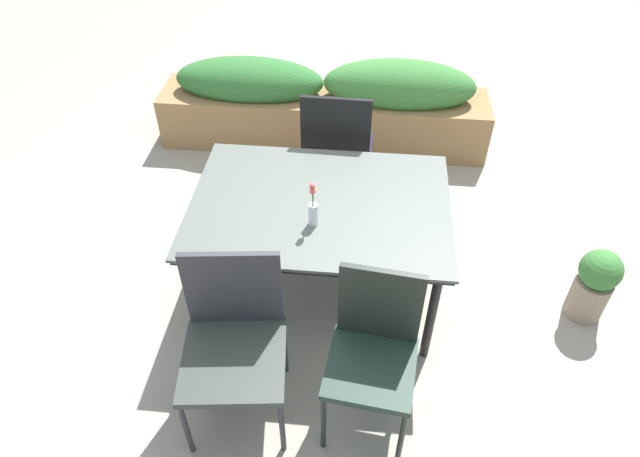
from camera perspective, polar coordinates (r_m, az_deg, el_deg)
ground_plane at (r=3.66m, az=0.22°, el=-5.99°), size 12.00×12.00×0.00m
dining_table at (r=3.20m, az=0.00°, el=1.79°), size 1.46×1.05×0.71m
chair_near_left at (r=2.81m, az=-8.68°, el=-10.59°), size 0.55×0.55×0.93m
chair_far_side at (r=3.89m, az=1.72°, el=8.24°), size 0.49×0.49×1.00m
chair_near_right at (r=2.73m, az=5.47°, el=-11.75°), size 0.46×0.46×0.93m
flower_vase at (r=2.97m, az=-0.71°, el=2.04°), size 0.05×0.05×0.28m
planter_box at (r=4.77m, az=0.51°, el=12.41°), size 2.69×0.52×0.76m
potted_plant at (r=3.71m, az=25.95°, el=-5.01°), size 0.24×0.24×0.50m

